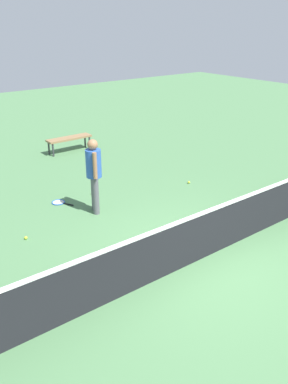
{
  "coord_description": "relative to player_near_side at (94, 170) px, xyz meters",
  "views": [
    {
      "loc": [
        4.81,
        4.39,
        4.07
      ],
      "look_at": [
        0.27,
        -1.44,
        0.9
      ],
      "focal_mm": 38.07,
      "sensor_mm": 36.0,
      "label": 1
    }
  ],
  "objects": [
    {
      "name": "ground_plane",
      "position": [
        -0.54,
        2.88,
        -1.01
      ],
      "size": [
        40.0,
        40.0,
        0.0
      ],
      "primitive_type": "plane",
      "color": "#4C7A4C"
    },
    {
      "name": "court_net",
      "position": [
        -0.54,
        2.88,
        -0.51
      ],
      "size": [
        10.09,
        0.09,
        1.07
      ],
      "color": "#4C4C51",
      "rests_on": "ground_plane"
    },
    {
      "name": "player_near_side",
      "position": [
        0.0,
        0.0,
        0.0
      ],
      "size": [
        0.44,
        0.51,
        1.7
      ],
      "color": "#595960",
      "rests_on": "ground_plane"
    },
    {
      "name": "tennis_racket_near_player",
      "position": [
        0.44,
        -0.94,
        -1.0
      ],
      "size": [
        0.42,
        0.6,
        0.03
      ],
      "color": "blue",
      "rests_on": "ground_plane"
    },
    {
      "name": "tennis_ball_near_player",
      "position": [
        -0.45,
        -0.89,
        -0.98
      ],
      "size": [
        0.07,
        0.07,
        0.07
      ],
      "primitive_type": "sphere",
      "color": "#C6E033",
      "rests_on": "ground_plane"
    },
    {
      "name": "tennis_ball_by_net",
      "position": [
        1.38,
        2.07,
        -0.98
      ],
      "size": [
        0.07,
        0.07,
        0.07
      ],
      "primitive_type": "sphere",
      "color": "#C6E033",
      "rests_on": "ground_plane"
    },
    {
      "name": "tennis_ball_midcourt",
      "position": [
        1.77,
        0.22,
        -0.98
      ],
      "size": [
        0.07,
        0.07,
        0.07
      ],
      "primitive_type": "sphere",
      "color": "#C6E033",
      "rests_on": "ground_plane"
    },
    {
      "name": "tennis_ball_baseline",
      "position": [
        -2.86,
        0.06,
        -0.98
      ],
      "size": [
        0.07,
        0.07,
        0.07
      ],
      "primitive_type": "sphere",
      "color": "#C6E033",
      "rests_on": "ground_plane"
    },
    {
      "name": "courtside_bench",
      "position": [
        -1.73,
        -4.42,
        -0.59
      ],
      "size": [
        1.5,
        0.4,
        0.48
      ],
      "color": "olive",
      "rests_on": "ground_plane"
    }
  ]
}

